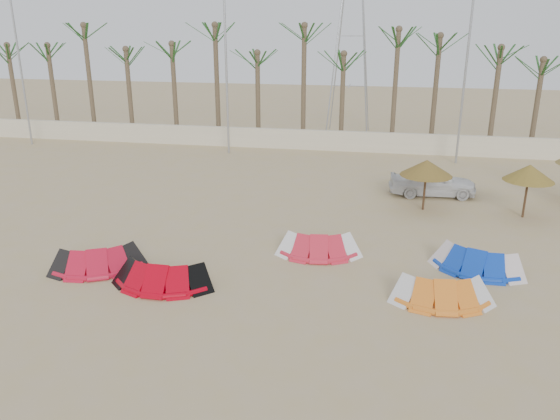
% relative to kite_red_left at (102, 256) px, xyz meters
% --- Properties ---
extents(ground, '(120.00, 120.00, 0.00)m').
position_rel_kite_red_left_xyz_m(ground, '(5.55, -2.63, -0.42)').
color(ground, tan).
rests_on(ground, ground).
extents(boundary_wall, '(60.00, 0.30, 1.30)m').
position_rel_kite_red_left_xyz_m(boundary_wall, '(5.55, 19.37, 0.23)').
color(boundary_wall, beige).
rests_on(boundary_wall, ground).
extents(palm_line, '(52.00, 4.00, 7.70)m').
position_rel_kite_red_left_xyz_m(palm_line, '(6.22, 20.87, 6.03)').
color(palm_line, brown).
rests_on(palm_line, ground).
extents(lamp_a, '(1.25, 0.14, 11.00)m').
position_rel_kite_red_left_xyz_m(lamp_a, '(-14.41, 17.37, 5.35)').
color(lamp_a, '#A5A8AD').
rests_on(lamp_a, ground).
extents(lamp_b, '(1.25, 0.14, 11.00)m').
position_rel_kite_red_left_xyz_m(lamp_b, '(-0.41, 17.37, 5.35)').
color(lamp_b, '#A5A8AD').
rests_on(lamp_b, ground).
extents(lamp_c, '(1.25, 0.14, 11.00)m').
position_rel_kite_red_left_xyz_m(lamp_c, '(13.59, 17.37, 5.35)').
color(lamp_c, '#A5A8AD').
rests_on(lamp_c, ground).
extents(pylon, '(3.00, 3.00, 14.00)m').
position_rel_kite_red_left_xyz_m(pylon, '(6.55, 25.37, -0.42)').
color(pylon, '#A5A8AD').
rests_on(pylon, ground).
extents(kite_red_left, '(3.51, 2.57, 0.90)m').
position_rel_kite_red_left_xyz_m(kite_red_left, '(0.00, 0.00, 0.00)').
color(kite_red_left, red).
rests_on(kite_red_left, ground).
extents(kite_red_mid, '(3.21, 1.56, 0.90)m').
position_rel_kite_red_left_xyz_m(kite_red_mid, '(2.57, -0.72, 0.00)').
color(kite_red_mid, '#B50011').
rests_on(kite_red_mid, ground).
extents(kite_red_right, '(3.07, 1.80, 0.90)m').
position_rel_kite_red_left_xyz_m(kite_red_right, '(7.17, 2.64, -0.00)').
color(kite_red_right, red).
rests_on(kite_red_right, ground).
extents(kite_orange, '(3.08, 1.77, 0.90)m').
position_rel_kite_red_left_xyz_m(kite_orange, '(11.21, -0.19, -0.00)').
color(kite_orange, orange).
rests_on(kite_orange, ground).
extents(kite_blue, '(3.38, 2.37, 0.90)m').
position_rel_kite_red_left_xyz_m(kite_blue, '(12.53, 2.30, -0.00)').
color(kite_blue, '#0D39BA').
rests_on(kite_blue, ground).
extents(parasol_left, '(2.30, 2.30, 2.29)m').
position_rel_kite_red_left_xyz_m(parasol_left, '(11.15, 8.31, 1.52)').
color(parasol_left, '#4C331E').
rests_on(parasol_left, ground).
extents(parasol_mid, '(2.10, 2.10, 2.33)m').
position_rel_kite_red_left_xyz_m(parasol_mid, '(15.33, 8.09, 1.56)').
color(parasol_mid, '#4C331E').
rests_on(parasol_mid, ground).
extents(car, '(4.18, 1.92, 1.39)m').
position_rel_kite_red_left_xyz_m(car, '(11.67, 10.57, 0.28)').
color(car, silver).
rests_on(car, ground).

